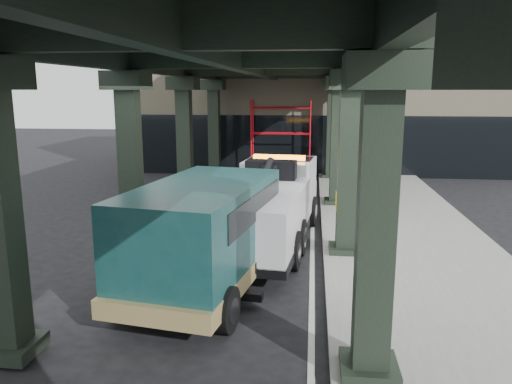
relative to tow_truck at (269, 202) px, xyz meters
The scene contains 8 objects.
ground 3.26m from the tow_truck, 97.72° to the right, with size 90.00×90.00×0.00m, color black.
sidewalk 4.37m from the tow_truck, 13.45° to the right, with size 5.00×40.00×0.15m, color gray.
lane_stripe 2.05m from the tow_truck, 37.08° to the right, with size 0.12×38.00×0.01m, color silver.
viaduct 4.40m from the tow_truck, 129.38° to the right, with size 7.40×32.00×6.40m.
building 17.31m from the tow_truck, 84.64° to the left, with size 22.00×10.00×8.00m, color #C6B793.
scaffolding 11.70m from the tow_truck, 91.98° to the left, with size 3.08×0.88×4.00m.
tow_truck is the anchor object (origin of this frame).
towed_van 3.71m from the tow_truck, 106.55° to the right, with size 3.32×6.47×2.51m.
Camera 1 is at (1.64, -11.30, 4.50)m, focal length 35.00 mm.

